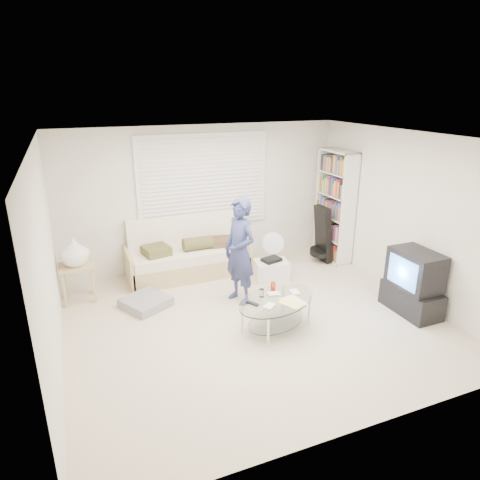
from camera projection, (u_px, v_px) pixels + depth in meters
name	position (u px, v px, depth m)	size (l,w,h in m)	color
ground	(254.00, 320.00, 6.00)	(5.00, 5.00, 0.00)	#C0AE95
room_shell	(241.00, 199.00, 5.87)	(5.02, 4.52, 2.51)	beige
window_blinds	(204.00, 181.00, 7.40)	(2.32, 0.08, 1.62)	silver
futon_sofa	(188.00, 256.00, 7.37)	(2.06, 0.83, 1.01)	tan
grey_floor_pillow	(146.00, 302.00, 6.35)	(0.60, 0.60, 0.13)	slate
side_table	(75.00, 254.00, 6.30)	(0.52, 0.42, 1.02)	tan
bookshelf	(335.00, 206.00, 7.87)	(0.32, 0.86, 2.03)	white
guitar_case	(322.00, 238.00, 7.86)	(0.38, 0.39, 1.05)	black
floor_fan	(272.00, 247.00, 7.67)	(0.41, 0.27, 0.66)	white
storage_bin	(271.00, 270.00, 7.22)	(0.61, 0.47, 0.38)	white
tv_unit	(413.00, 283.00, 6.08)	(0.48, 0.85, 0.93)	black
coffee_table	(277.00, 305.00, 5.66)	(1.38, 1.14, 0.56)	silver
standing_person	(240.00, 252.00, 6.26)	(0.59, 0.39, 1.62)	navy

